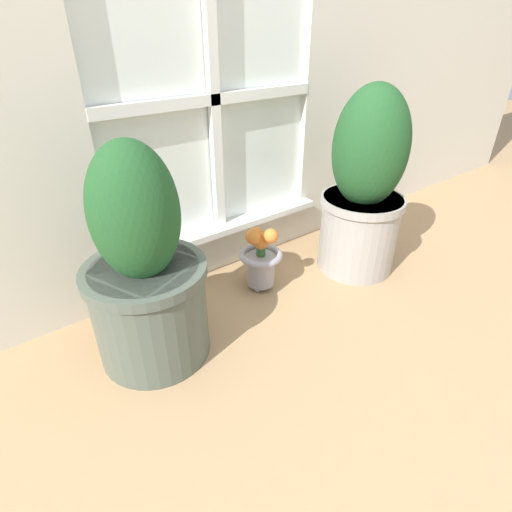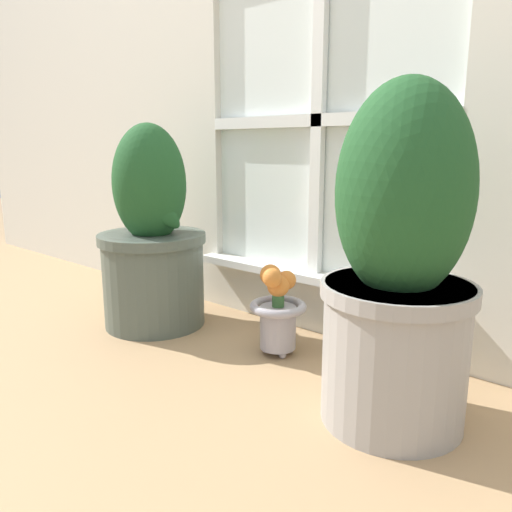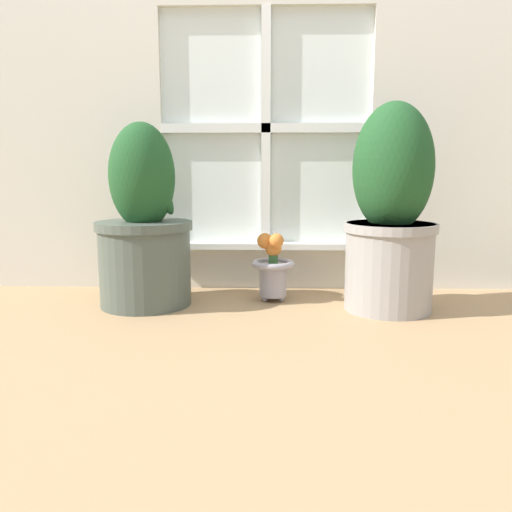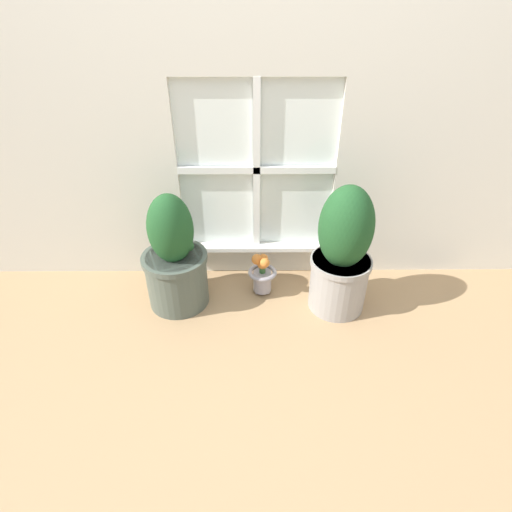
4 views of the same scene
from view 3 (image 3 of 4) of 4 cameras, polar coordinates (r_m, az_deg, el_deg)
ground_plane at (r=1.51m, az=0.87°, el=-8.35°), size 10.00×10.00×0.00m
potted_plant_left at (r=1.79m, az=-12.67°, el=2.91°), size 0.34×0.34×0.64m
potted_plant_right at (r=1.73m, az=15.18°, el=4.55°), size 0.31×0.31×0.69m
flower_vase at (r=1.82m, az=1.93°, el=-1.13°), size 0.16×0.16×0.25m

